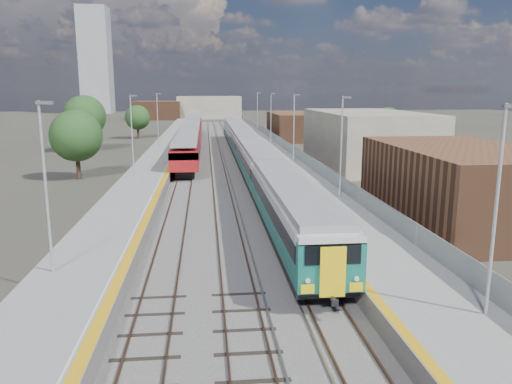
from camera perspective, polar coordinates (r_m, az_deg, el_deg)
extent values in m
plane|color=#47443A|center=(64.51, -2.76, 3.59)|extent=(320.00, 320.00, 0.00)
cube|color=#565451|center=(66.90, -4.80, 3.88)|extent=(10.50, 155.00, 0.06)
cube|color=#4C3323|center=(69.48, -2.34, 4.26)|extent=(0.07, 160.00, 0.14)
cube|color=#4C3323|center=(69.58, -1.15, 4.28)|extent=(0.07, 160.00, 0.14)
cube|color=#4C3323|center=(69.37, -5.23, 4.21)|extent=(0.07, 160.00, 0.14)
cube|color=#4C3323|center=(69.39, -4.04, 4.23)|extent=(0.07, 160.00, 0.14)
cube|color=#4C3323|center=(69.42, -8.13, 4.15)|extent=(0.07, 160.00, 0.14)
cube|color=#4C3323|center=(69.38, -6.94, 4.18)|extent=(0.07, 160.00, 0.14)
cube|color=gray|center=(69.47, -2.61, 4.25)|extent=(0.08, 160.00, 0.10)
cube|color=gray|center=(69.41, -3.77, 4.23)|extent=(0.08, 160.00, 0.10)
cube|color=slate|center=(67.38, 1.60, 4.37)|extent=(4.70, 155.00, 1.00)
cube|color=gray|center=(67.32, 1.60, 4.80)|extent=(4.70, 155.00, 0.03)
cube|color=gold|center=(67.08, -0.19, 4.80)|extent=(0.40, 155.00, 0.01)
cube|color=gray|center=(67.57, 3.46, 5.32)|extent=(0.06, 155.00, 1.20)
cylinder|color=#9EA0A3|center=(19.11, 25.69, -2.18)|extent=(0.12, 0.12, 7.50)
cylinder|color=#9EA0A3|center=(37.38, 9.70, 5.01)|extent=(0.12, 0.12, 7.50)
cube|color=#4C4C4F|center=(37.22, 10.27, 10.60)|extent=(0.70, 0.18, 0.14)
cylinder|color=#9EA0A3|center=(56.83, 4.34, 7.33)|extent=(0.12, 0.12, 7.50)
cube|color=#4C4C4F|center=(56.72, 4.65, 11.01)|extent=(0.70, 0.18, 0.14)
cylinder|color=#9EA0A3|center=(76.56, 1.71, 8.45)|extent=(0.12, 0.12, 7.50)
cube|color=#4C4C4F|center=(76.48, 1.92, 11.18)|extent=(0.70, 0.18, 0.14)
cylinder|color=#9EA0A3|center=(96.40, 0.16, 9.09)|extent=(0.12, 0.12, 7.50)
cube|color=#4C4C4F|center=(96.34, 0.31, 11.26)|extent=(0.70, 0.18, 0.14)
cube|color=slate|center=(67.08, -10.64, 4.15)|extent=(4.30, 155.00, 1.00)
cube|color=gray|center=(67.02, -10.66, 4.58)|extent=(4.30, 155.00, 0.03)
cube|color=gold|center=(66.88, -9.03, 4.63)|extent=(0.45, 155.00, 0.01)
cube|color=silver|center=(66.90, -9.33, 4.63)|extent=(0.08, 155.00, 0.01)
cylinder|color=#9EA0A3|center=(23.24, -22.89, 0.32)|extent=(0.12, 0.12, 7.50)
cube|color=#4C4C4F|center=(22.79, -23.00, 9.37)|extent=(0.70, 0.18, 0.14)
cylinder|color=#9EA0A3|center=(48.47, -13.99, 6.30)|extent=(0.12, 0.12, 7.50)
cube|color=#4C4C4F|center=(48.26, -13.90, 10.63)|extent=(0.70, 0.18, 0.14)
cylinder|color=#9EA0A3|center=(74.24, -11.18, 8.14)|extent=(0.12, 0.12, 7.50)
cube|color=#4C4C4F|center=(74.10, -11.10, 10.96)|extent=(0.70, 0.18, 0.14)
cube|color=brown|center=(36.76, 22.45, 0.76)|extent=(9.00, 16.00, 5.20)
cube|color=gray|center=(62.16, 12.44, 6.01)|extent=(11.00, 22.00, 6.40)
cube|color=brown|center=(93.47, 4.35, 7.53)|extent=(8.00, 18.00, 4.80)
cube|color=gray|center=(163.90, -5.37, 9.62)|extent=(20.00, 14.00, 7.00)
cube|color=brown|center=(159.60, -11.17, 9.15)|extent=(14.00, 12.00, 5.60)
cube|color=gray|center=(208.31, -17.84, 14.08)|extent=(11.00, 11.00, 40.00)
cube|color=black|center=(29.59, 3.84, -4.30)|extent=(2.65, 18.98, 0.45)
cube|color=#0F513F|center=(29.39, 3.86, -2.84)|extent=(2.74, 18.98, 1.11)
cube|color=black|center=(29.19, 3.88, -1.17)|extent=(2.80, 18.98, 0.76)
cube|color=silver|center=(29.06, 3.90, -0.01)|extent=(2.74, 18.98, 0.47)
cube|color=gray|center=(28.98, 3.91, 0.78)|extent=(2.43, 18.98, 0.39)
cube|color=black|center=(48.46, 0.03, 1.97)|extent=(2.65, 18.98, 0.45)
cube|color=#0F513F|center=(48.33, 0.03, 2.88)|extent=(2.74, 18.98, 1.11)
cube|color=black|center=(48.21, 0.03, 3.91)|extent=(2.80, 18.98, 0.76)
cube|color=silver|center=(48.13, 0.03, 4.62)|extent=(2.74, 18.98, 0.47)
cube|color=gray|center=(48.08, 0.03, 5.11)|extent=(2.43, 18.98, 0.39)
cube|color=black|center=(67.67, -1.64, 4.71)|extent=(2.65, 18.98, 0.45)
cube|color=#0F513F|center=(67.58, -1.64, 5.36)|extent=(2.74, 18.98, 1.11)
cube|color=black|center=(67.49, -1.65, 6.10)|extent=(2.80, 18.98, 0.76)
cube|color=silver|center=(67.43, -1.65, 6.61)|extent=(2.74, 18.98, 0.47)
cube|color=gray|center=(67.40, -1.65, 6.96)|extent=(2.43, 18.98, 0.39)
cube|color=black|center=(87.00, -2.57, 6.23)|extent=(2.65, 18.98, 0.45)
cube|color=#0F513F|center=(86.93, -2.58, 6.74)|extent=(2.74, 18.98, 1.11)
cube|color=black|center=(86.86, -2.58, 7.32)|extent=(2.80, 18.98, 0.76)
cube|color=silver|center=(86.81, -2.59, 7.71)|extent=(2.74, 18.98, 0.47)
cube|color=gray|center=(86.79, -2.59, 7.98)|extent=(2.43, 18.98, 0.39)
cube|color=#0F513F|center=(20.15, 8.52, -8.42)|extent=(2.72, 0.58, 2.04)
cube|color=black|center=(19.68, 8.78, -7.12)|extent=(2.24, 0.06, 0.78)
cube|color=yellow|center=(19.86, 8.76, -9.03)|extent=(1.02, 0.10, 2.04)
cube|color=black|center=(58.80, -7.84, 3.20)|extent=(1.95, 16.59, 0.68)
cube|color=maroon|center=(58.59, -7.88, 4.77)|extent=(2.88, 19.51, 2.05)
cube|color=black|center=(58.53, -7.90, 5.27)|extent=(2.94, 19.51, 0.72)
cube|color=gray|center=(58.43, -7.92, 6.27)|extent=(2.57, 19.51, 0.41)
cube|color=black|center=(78.65, -7.35, 5.31)|extent=(1.95, 16.59, 0.68)
cube|color=maroon|center=(78.49, -7.38, 6.48)|extent=(2.88, 19.51, 2.05)
cube|color=black|center=(78.45, -7.39, 6.86)|extent=(2.94, 19.51, 0.72)
cube|color=gray|center=(78.37, -7.41, 7.60)|extent=(2.57, 19.51, 0.41)
cube|color=black|center=(98.56, -7.05, 6.56)|extent=(1.95, 16.59, 0.68)
cube|color=maroon|center=(98.44, -7.07, 7.50)|extent=(2.88, 19.51, 2.05)
cube|color=black|center=(98.40, -7.08, 7.80)|extent=(2.94, 19.51, 0.72)
cube|color=gray|center=(98.34, -7.10, 8.40)|extent=(2.57, 19.51, 0.41)
cylinder|color=#382619|center=(53.87, -19.64, 2.67)|extent=(0.44, 0.44, 2.46)
sphere|color=#19431B|center=(53.51, -19.87, 6.06)|extent=(5.19, 5.19, 5.19)
cylinder|color=#382619|center=(77.79, -18.81, 5.42)|extent=(0.44, 0.44, 2.88)
sphere|color=#19431B|center=(77.52, -18.99, 8.18)|extent=(6.07, 6.07, 6.07)
cylinder|color=#382619|center=(96.63, -13.32, 6.60)|extent=(0.44, 0.44, 2.18)
sphere|color=#19431B|center=(96.44, -13.40, 8.28)|extent=(4.59, 4.59, 4.59)
cylinder|color=#382619|center=(79.56, 14.67, 5.55)|extent=(0.44, 0.44, 2.23)
sphere|color=#19431B|center=(79.33, 14.78, 7.65)|extent=(4.71, 4.71, 4.71)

